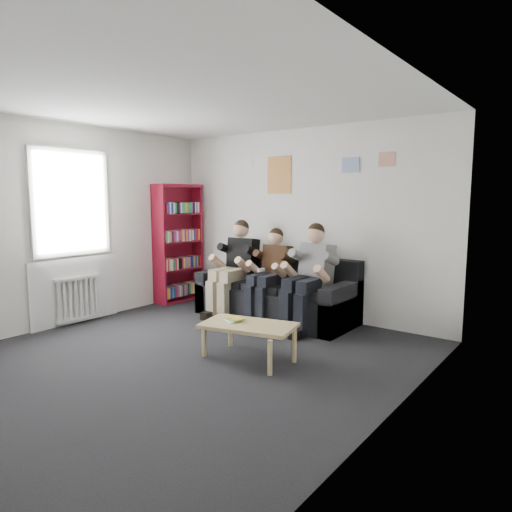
{
  "coord_description": "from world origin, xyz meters",
  "views": [
    {
      "loc": [
        3.48,
        -3.19,
        1.72
      ],
      "look_at": [
        0.07,
        1.3,
        0.99
      ],
      "focal_mm": 32.0,
      "sensor_mm": 36.0,
      "label": 1
    }
  ],
  "objects_px": {
    "bookshelf": "(179,243)",
    "person_middle": "(269,275)",
    "sofa": "(277,296)",
    "coffee_table": "(248,328)",
    "person_right": "(308,277)",
    "person_left": "(233,268)"
  },
  "relations": [
    {
      "from": "coffee_table",
      "to": "person_right",
      "type": "height_order",
      "value": "person_right"
    },
    {
      "from": "coffee_table",
      "to": "person_middle",
      "type": "distance_m",
      "value": 1.58
    },
    {
      "from": "person_middle",
      "to": "sofa",
      "type": "bearing_deg",
      "value": 85.45
    },
    {
      "from": "coffee_table",
      "to": "person_middle",
      "type": "xyz_separation_m",
      "value": [
        -0.72,
        1.37,
        0.31
      ]
    },
    {
      "from": "coffee_table",
      "to": "person_left",
      "type": "distance_m",
      "value": 1.95
    },
    {
      "from": "sofa",
      "to": "bookshelf",
      "type": "relative_size",
      "value": 1.18
    },
    {
      "from": "coffee_table",
      "to": "sofa",
      "type": "bearing_deg",
      "value": 114.57
    },
    {
      "from": "coffee_table",
      "to": "person_left",
      "type": "bearing_deg",
      "value": 134.74
    },
    {
      "from": "sofa",
      "to": "person_middle",
      "type": "relative_size",
      "value": 1.75
    },
    {
      "from": "sofa",
      "to": "coffee_table",
      "type": "bearing_deg",
      "value": -65.43
    },
    {
      "from": "sofa",
      "to": "person_middle",
      "type": "bearing_deg",
      "value": -90.0
    },
    {
      "from": "person_left",
      "to": "person_middle",
      "type": "bearing_deg",
      "value": -5.68
    },
    {
      "from": "bookshelf",
      "to": "person_left",
      "type": "height_order",
      "value": "bookshelf"
    },
    {
      "from": "coffee_table",
      "to": "person_middle",
      "type": "relative_size",
      "value": 0.75
    },
    {
      "from": "person_left",
      "to": "person_middle",
      "type": "distance_m",
      "value": 0.63
    },
    {
      "from": "sofa",
      "to": "person_middle",
      "type": "height_order",
      "value": "person_middle"
    },
    {
      "from": "bookshelf",
      "to": "coffee_table",
      "type": "xyz_separation_m",
      "value": [
        2.65,
        -1.52,
        -0.62
      ]
    },
    {
      "from": "bookshelf",
      "to": "person_middle",
      "type": "xyz_separation_m",
      "value": [
        1.93,
        -0.15,
        -0.31
      ]
    },
    {
      "from": "bookshelf",
      "to": "coffee_table",
      "type": "distance_m",
      "value": 3.12
    },
    {
      "from": "bookshelf",
      "to": "person_middle",
      "type": "relative_size",
      "value": 1.49
    },
    {
      "from": "bookshelf",
      "to": "person_right",
      "type": "bearing_deg",
      "value": 0.62
    },
    {
      "from": "sofa",
      "to": "bookshelf",
      "type": "distance_m",
      "value": 2.04
    }
  ]
}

